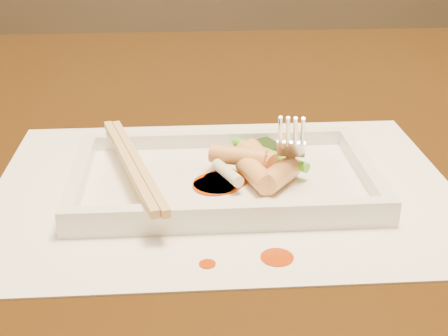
{
  "coord_description": "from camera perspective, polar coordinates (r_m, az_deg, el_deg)",
  "views": [
    {
      "loc": [
        -0.04,
        -0.65,
        1.0
      ],
      "look_at": [
        -0.01,
        -0.16,
        0.77
      ],
      "focal_mm": 50.0,
      "sensor_mm": 36.0,
      "label": 1
    }
  ],
  "objects": [
    {
      "name": "table",
      "position": [
        0.74,
        -0.21,
        -3.1
      ],
      "size": [
        1.4,
        0.9,
        0.75
      ],
      "color": "black",
      "rests_on": "ground"
    },
    {
      "name": "placemat",
      "position": [
        0.55,
        0.0,
        -1.78
      ],
      "size": [
        0.4,
        0.3,
        0.0
      ],
      "primitive_type": "cube",
      "color": "white",
      "rests_on": "table"
    },
    {
      "name": "sauce_splatter_a",
      "position": [
        0.45,
        4.87,
        -8.13
      ],
      "size": [
        0.02,
        0.02,
        0.0
      ],
      "primitive_type": "cylinder",
      "color": "#B63505",
      "rests_on": "placemat"
    },
    {
      "name": "sauce_splatter_b",
      "position": [
        0.44,
        -1.53,
        -8.76
      ],
      "size": [
        0.01,
        0.01,
        0.0
      ],
      "primitive_type": "cylinder",
      "color": "#B63505",
      "rests_on": "placemat"
    },
    {
      "name": "plate_base",
      "position": [
        0.54,
        0.0,
        -1.33
      ],
      "size": [
        0.26,
        0.16,
        0.01
      ],
      "primitive_type": "cube",
      "color": "white",
      "rests_on": "placemat"
    },
    {
      "name": "plate_rim_far",
      "position": [
        0.61,
        -0.48,
        2.7
      ],
      "size": [
        0.26,
        0.01,
        0.01
      ],
      "primitive_type": "cube",
      "color": "white",
      "rests_on": "plate_base"
    },
    {
      "name": "plate_rim_near",
      "position": [
        0.47,
        0.62,
        -4.11
      ],
      "size": [
        0.26,
        0.01,
        0.01
      ],
      "primitive_type": "cube",
      "color": "white",
      "rests_on": "plate_base"
    },
    {
      "name": "plate_rim_left",
      "position": [
        0.55,
        -13.09,
        -0.66
      ],
      "size": [
        0.01,
        0.14,
        0.01
      ],
      "primitive_type": "cube",
      "color": "white",
      "rests_on": "plate_base"
    },
    {
      "name": "plate_rim_right",
      "position": [
        0.56,
        12.73,
        0.09
      ],
      "size": [
        0.01,
        0.14,
        0.01
      ],
      "primitive_type": "cube",
      "color": "white",
      "rests_on": "plate_base"
    },
    {
      "name": "veg_piece",
      "position": [
        0.58,
        3.19,
        1.55
      ],
      "size": [
        0.05,
        0.04,
        0.01
      ],
      "primitive_type": "cube",
      "rotation": [
        0.0,
        0.0,
        0.46
      ],
      "color": "black",
      "rests_on": "plate_base"
    },
    {
      "name": "scallion_white",
      "position": [
        0.53,
        0.32,
        -0.44
      ],
      "size": [
        0.03,
        0.04,
        0.01
      ],
      "primitive_type": "cylinder",
      "rotation": [
        1.57,
        0.0,
        0.41
      ],
      "color": "#EAEACC",
      "rests_on": "plate_base"
    },
    {
      "name": "scallion_green",
      "position": [
        0.56,
        4.15,
        1.27
      ],
      "size": [
        0.06,
        0.07,
        0.01
      ],
      "primitive_type": "cylinder",
      "rotation": [
        1.57,
        0.0,
        0.73
      ],
      "color": "#4CB01C",
      "rests_on": "plate_base"
    },
    {
      "name": "chopstick_a",
      "position": [
        0.54,
        -8.77,
        0.47
      ],
      "size": [
        0.06,
        0.19,
        0.01
      ],
      "primitive_type": "cube",
      "rotation": [
        0.0,
        0.0,
        0.28
      ],
      "color": "tan",
      "rests_on": "plate_rim_near"
    },
    {
      "name": "chopstick_b",
      "position": [
        0.54,
        -7.92,
        0.5
      ],
      "size": [
        0.06,
        0.19,
        0.01
      ],
      "primitive_type": "cube",
      "rotation": [
        0.0,
        0.0,
        0.28
      ],
      "color": "tan",
      "rests_on": "plate_rim_near"
    },
    {
      "name": "fork",
      "position": [
        0.54,
        7.35,
        7.19
      ],
      "size": [
        0.09,
        0.1,
        0.14
      ],
      "primitive_type": null,
      "color": "silver",
      "rests_on": "plate_base"
    },
    {
      "name": "sauce_blob_0",
      "position": [
        0.54,
        0.09,
        -1.1
      ],
      "size": [
        0.04,
        0.04,
        0.0
      ],
      "primitive_type": "cylinder",
      "color": "#B63505",
      "rests_on": "plate_base"
    },
    {
      "name": "sauce_blob_1",
      "position": [
        0.53,
        -0.56,
        -1.4
      ],
      "size": [
        0.04,
        0.04,
        0.0
      ],
      "primitive_type": "cylinder",
      "color": "#B63505",
      "rests_on": "plate_base"
    },
    {
      "name": "sauce_blob_2",
      "position": [
        0.53,
        -0.92,
        -1.65
      ],
      "size": [
        0.04,
        0.04,
        0.0
      ],
      "primitive_type": "cylinder",
      "color": "#B63505",
      "rests_on": "plate_base"
    },
    {
      "name": "rice_cake_0",
      "position": [
        0.53,
        2.94,
        -0.54
      ],
      "size": [
        0.03,
        0.05,
        0.02
      ],
      "primitive_type": "cylinder",
      "rotation": [
        1.57,
        0.0,
        0.31
      ],
      "color": "#FAC475",
      "rests_on": "plate_base"
    },
    {
      "name": "rice_cake_1",
      "position": [
        0.56,
        3.09,
        1.03
      ],
      "size": [
        0.04,
        0.04,
        0.02
      ],
      "primitive_type": "cylinder",
      "rotation": [
        1.57,
        0.0,
        0.63
      ],
      "color": "#FAC475",
      "rests_on": "plate_base"
    },
    {
      "name": "rice_cake_2",
      "position": [
        0.55,
        1.29,
        1.09
      ],
      "size": [
        0.05,
        0.03,
        0.02
      ],
      "primitive_type": "cylinder",
      "rotation": [
        1.57,
        0.0,
        1.2
      ],
      "color": "#FAC475",
      "rests_on": "plate_base"
    },
    {
      "name": "rice_cake_3",
      "position": [
        0.53,
        5.09,
        -0.62
      ],
      "size": [
        0.04,
        0.05,
        0.02
      ],
      "primitive_type": "cylinder",
      "rotation": [
        1.57,
        0.0,
        2.48
      ],
      "color": "#FAC475",
      "rests_on": "plate_base"
    },
    {
      "name": "rice_cake_4",
      "position": [
        0.56,
        3.11,
        1.09
      ],
      "size": [
        0.03,
        0.04,
        0.02
      ],
      "primitive_type": "cylinder",
      "rotation": [
        1.57,
        0.0,
        0.22
      ],
      "color": "#FAC475",
      "rests_on": "plate_base"
    }
  ]
}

